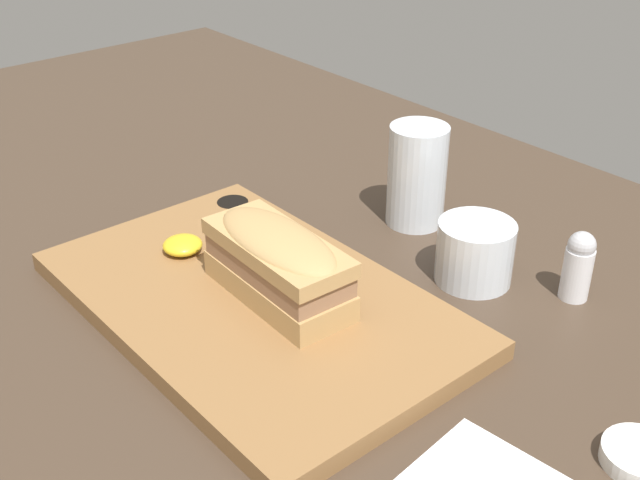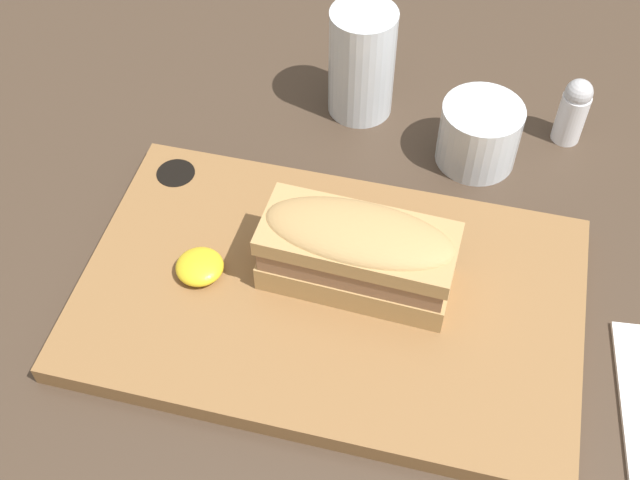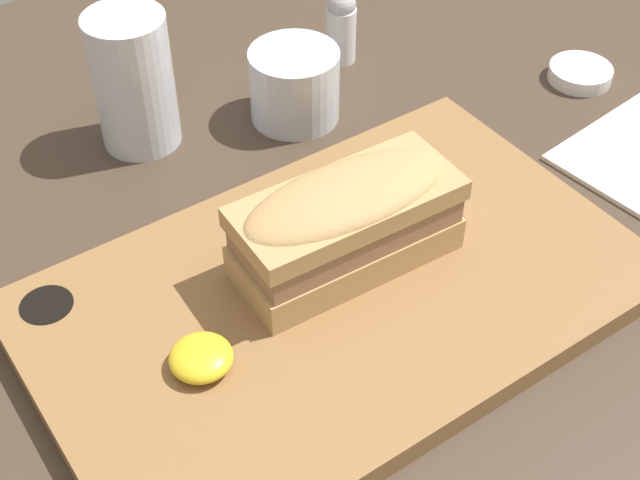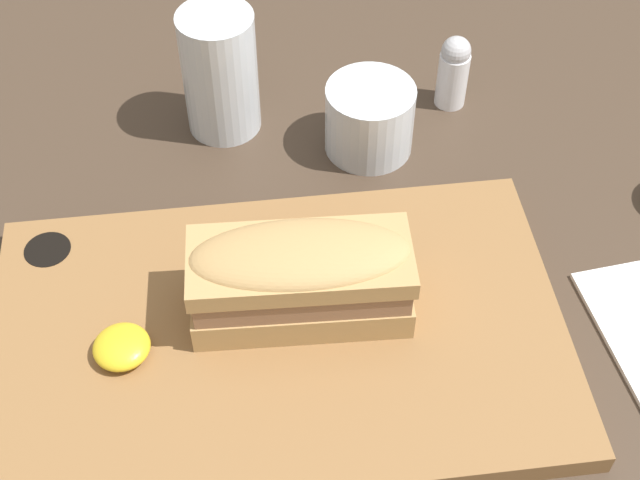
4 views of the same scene
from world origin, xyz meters
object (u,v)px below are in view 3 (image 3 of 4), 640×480
at_px(water_glass, 135,89).
at_px(wine_glass, 294,87).
at_px(serving_board, 333,291).
at_px(condiment_dish, 580,73).
at_px(sandwich, 346,220).
at_px(salt_shaker, 341,25).

height_order(water_glass, wine_glass, water_glass).
bearing_deg(serving_board, condiment_dish, 15.43).
distance_m(sandwich, wine_glass, 0.20).
distance_m(water_glass, salt_shaker, 0.20).
bearing_deg(salt_shaker, serving_board, -126.59).
relative_size(sandwich, salt_shaker, 2.21).
distance_m(salt_shaker, condiment_dish, 0.22).
xyz_separation_m(sandwich, salt_shaker, (0.16, 0.23, -0.02)).
bearing_deg(condiment_dish, salt_shaker, 136.57).
relative_size(serving_board, condiment_dish, 7.17).
distance_m(sandwich, condiment_dish, 0.33).
bearing_deg(sandwich, water_glass, 100.91).
bearing_deg(wine_glass, water_glass, 159.92).
height_order(salt_shaker, condiment_dish, salt_shaker).
bearing_deg(water_glass, sandwich, -79.09).
xyz_separation_m(sandwich, wine_glass, (0.08, 0.18, -0.03)).
height_order(sandwich, salt_shaker, sandwich).
height_order(wine_glass, condiment_dish, wine_glass).
relative_size(serving_board, sandwich, 2.60).
bearing_deg(salt_shaker, wine_glass, -149.36).
relative_size(wine_glass, condiment_dish, 1.34).
bearing_deg(condiment_dish, wine_glass, 157.40).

